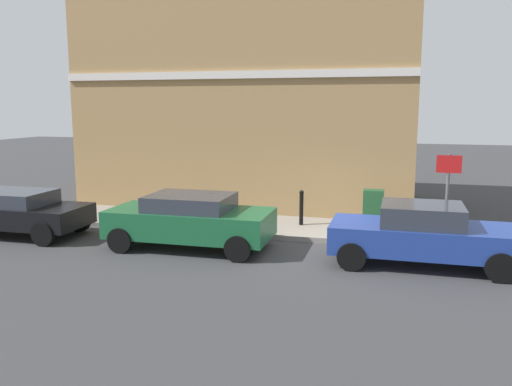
{
  "coord_description": "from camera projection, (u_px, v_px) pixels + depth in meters",
  "views": [
    {
      "loc": [
        -12.91,
        -1.67,
        3.64
      ],
      "look_at": [
        1.14,
        2.31,
        1.2
      ],
      "focal_mm": 36.95,
      "sensor_mm": 36.0,
      "label": 1
    }
  ],
  "objects": [
    {
      "name": "ground",
      "position": [
        332.0,
        251.0,
        13.3
      ],
      "size": [
        80.0,
        80.0,
        0.0
      ],
      "primitive_type": "plane",
      "color": "#38383A"
    },
    {
      "name": "car_green",
      "position": [
        190.0,
        220.0,
        13.47
      ],
      "size": [
        2.01,
        4.19,
        1.4
      ],
      "rotation": [
        0.0,
        0.0,
        1.59
      ],
      "color": "#195933",
      "rests_on": "ground"
    },
    {
      "name": "utility_cabinet",
      "position": [
        373.0,
        212.0,
        14.82
      ],
      "size": [
        0.46,
        0.61,
        1.15
      ],
      "color": "#1E4C28",
      "rests_on": "sidewalk"
    },
    {
      "name": "street_sign",
      "position": [
        448.0,
        185.0,
        13.14
      ],
      "size": [
        0.08,
        0.6,
        2.3
      ],
      "color": "#59595B",
      "rests_on": "sidewalk"
    },
    {
      "name": "bollard_near_cabinet",
      "position": [
        301.0,
        206.0,
        15.47
      ],
      "size": [
        0.14,
        0.14,
        1.04
      ],
      "color": "black",
      "rests_on": "sidewalk"
    },
    {
      "name": "car_blue",
      "position": [
        423.0,
        234.0,
        12.0
      ],
      "size": [
        1.87,
        4.17,
        1.43
      ],
      "rotation": [
        0.0,
        0.0,
        1.58
      ],
      "color": "navy",
      "rests_on": "ground"
    },
    {
      "name": "corner_building",
      "position": [
        255.0,
        98.0,
        19.63
      ],
      "size": [
        6.25,
        11.59,
        7.85
      ],
      "color": "#9E7A4C",
      "rests_on": "ground"
    },
    {
      "name": "car_black",
      "position": [
        14.0,
        211.0,
        14.83
      ],
      "size": [
        1.94,
        4.17,
        1.27
      ],
      "rotation": [
        0.0,
        0.0,
        1.59
      ],
      "color": "black",
      "rests_on": "ground"
    },
    {
      "name": "sidewalk",
      "position": [
        151.0,
        219.0,
        16.73
      ],
      "size": [
        2.56,
        30.0,
        0.15
      ],
      "primitive_type": "cube",
      "color": "gray",
      "rests_on": "ground"
    }
  ]
}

